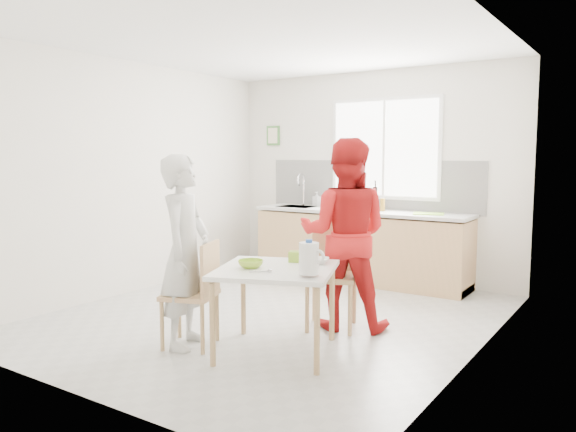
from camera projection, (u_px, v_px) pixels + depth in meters
name	position (u px, v px, depth m)	size (l,w,h in m)	color
ground	(272.00, 316.00, 5.64)	(4.50, 4.50, 0.00)	#B7B7B2
room_shell	(272.00, 152.00, 5.46)	(4.50, 4.50, 4.50)	silver
window	(385.00, 149.00, 7.19)	(1.50, 0.06, 1.30)	white
backsplash	(370.00, 185.00, 7.36)	(3.00, 0.02, 0.65)	white
picture_frame	(273.00, 136.00, 8.14)	(0.22, 0.03, 0.28)	#45803A
kitchen_counter	(359.00, 249.00, 7.21)	(2.84, 0.64, 1.37)	tan
dining_table	(276.00, 276.00, 4.55)	(1.19, 1.19, 0.71)	white
chair_left	(197.00, 289.00, 4.71)	(0.53, 0.53, 0.89)	tan
chair_far	(333.00, 269.00, 5.28)	(0.59, 0.59, 0.99)	tan
person_white	(185.00, 251.00, 4.70)	(0.59, 0.39, 1.62)	silver
person_red	(345.00, 234.00, 5.19)	(0.86, 0.67, 1.77)	red
bowl_green	(251.00, 264.00, 4.53)	(0.20, 0.20, 0.06)	#94C42D
bowl_white	(318.00, 261.00, 4.72)	(0.19, 0.19, 0.05)	white
milk_jug	(309.00, 258.00, 4.18)	(0.21, 0.15, 0.26)	white
green_box	(295.00, 257.00, 4.79)	(0.10, 0.10, 0.09)	#84B529
spoon	(259.00, 271.00, 4.34)	(0.01, 0.01, 0.16)	#A5A5AA
cutting_board	(429.00, 214.00, 6.64)	(0.35, 0.25, 0.01)	#90DA32
wine_bottle_a	(351.00, 196.00, 7.32)	(0.07, 0.07, 0.32)	black
wine_bottle_b	(375.00, 198.00, 7.15)	(0.07, 0.07, 0.30)	black
jar_amber	(383.00, 205.00, 7.02)	(0.06, 0.06, 0.16)	olive
soap_bottle	(317.00, 199.00, 7.72)	(0.09, 0.09, 0.20)	#999999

